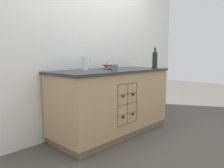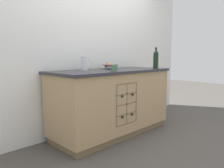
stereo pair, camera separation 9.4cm
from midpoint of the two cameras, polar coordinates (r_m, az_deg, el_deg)
ground_plane at (r=3.16m, az=0.88°, el=-12.68°), size 14.00×14.00×0.00m
back_wall at (r=3.28m, az=-4.35°, el=10.69°), size 4.40×0.06×2.55m
kitchen_island at (r=3.03m, az=0.92°, el=-4.59°), size 1.75×0.73×0.90m
fruit_bowl at (r=3.16m, az=0.45°, el=4.73°), size 0.22×0.22×0.09m
white_pitcher at (r=2.92m, az=-6.25°, el=5.51°), size 0.16×0.10×0.18m
ceramic_mug at (r=2.73m, az=1.47°, el=4.28°), size 0.11×0.07×0.08m
standing_wine_bottle at (r=3.36m, az=12.17°, el=6.39°), size 0.08×0.08×0.31m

